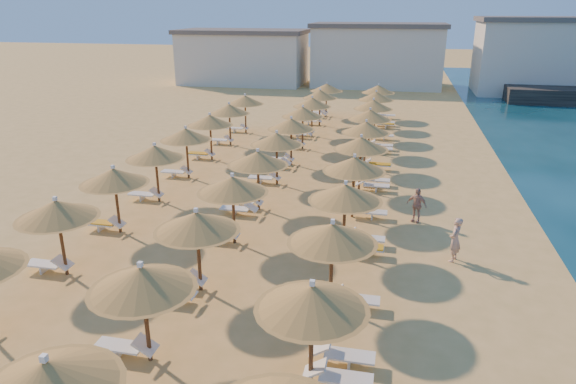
% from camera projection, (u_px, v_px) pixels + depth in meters
% --- Properties ---
extents(ground, '(220.00, 220.00, 0.00)m').
position_uv_depth(ground, '(292.00, 261.00, 19.36)').
color(ground, '#DFAC62').
rests_on(ground, ground).
extents(hotel_blocks, '(50.48, 10.95, 8.10)m').
position_uv_depth(hotel_blocks, '(394.00, 56.00, 59.83)').
color(hotel_blocks, beige).
rests_on(hotel_blocks, ground).
extents(parasol_row_east, '(2.83, 44.29, 2.98)m').
position_uv_depth(parasol_row_east, '(358.00, 154.00, 24.39)').
color(parasol_row_east, brown).
rests_on(parasol_row_east, ground).
extents(parasol_row_west, '(2.83, 44.29, 2.98)m').
position_uv_depth(parasol_row_west, '(268.00, 149.00, 25.26)').
color(parasol_row_west, brown).
rests_on(parasol_row_west, ground).
extents(parasol_row_inland, '(2.83, 29.21, 2.98)m').
position_uv_depth(parasol_row_inland, '(171.00, 144.00, 26.26)').
color(parasol_row_inland, brown).
rests_on(parasol_row_inland, ground).
extents(loungers, '(12.66, 42.00, 0.66)m').
position_uv_depth(loungers, '(282.00, 192.00, 25.61)').
color(loungers, white).
rests_on(loungers, ground).
extents(beachgoer_c, '(1.00, 0.74, 1.58)m').
position_uv_depth(beachgoer_c, '(417.00, 205.00, 22.71)').
color(beachgoer_c, tan).
rests_on(beachgoer_c, ground).
extents(beachgoer_a, '(0.61, 0.74, 1.75)m').
position_uv_depth(beachgoer_a, '(455.00, 240.00, 19.13)').
color(beachgoer_a, tan).
rests_on(beachgoer_a, ground).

